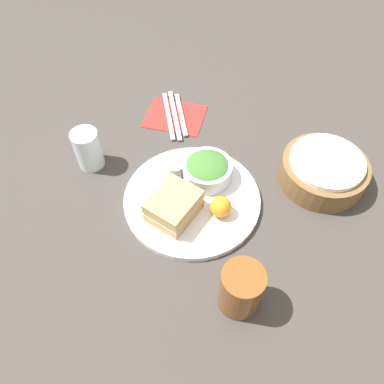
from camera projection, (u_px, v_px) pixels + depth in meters
name	position (u px, v px, depth m)	size (l,w,h in m)	color
ground_plane	(192.00, 201.00, 0.90)	(4.00, 4.00, 0.00)	#3D3833
plate	(192.00, 199.00, 0.89)	(0.32, 0.32, 0.02)	silver
sandwich	(174.00, 206.00, 0.84)	(0.14, 0.12, 0.06)	tan
salad_bowl	(207.00, 169.00, 0.90)	(0.12, 0.12, 0.06)	silver
dressing_cup	(175.00, 170.00, 0.91)	(0.04, 0.04, 0.04)	#99999E
orange_wedge	(221.00, 207.00, 0.84)	(0.05, 0.05, 0.05)	orange
drink_glass	(241.00, 289.00, 0.70)	(0.08, 0.08, 0.12)	brown
bread_basket	(323.00, 170.00, 0.91)	(0.21, 0.21, 0.08)	brown
napkin	(175.00, 116.00, 1.08)	(0.13, 0.17, 0.00)	#B22823
fork	(169.00, 116.00, 1.07)	(0.20, 0.01, 0.01)	silver
knife	(175.00, 115.00, 1.08)	(0.21, 0.01, 0.01)	silver
spoon	(181.00, 114.00, 1.08)	(0.18, 0.01, 0.01)	silver
water_glass	(88.00, 149.00, 0.93)	(0.07, 0.07, 0.11)	silver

